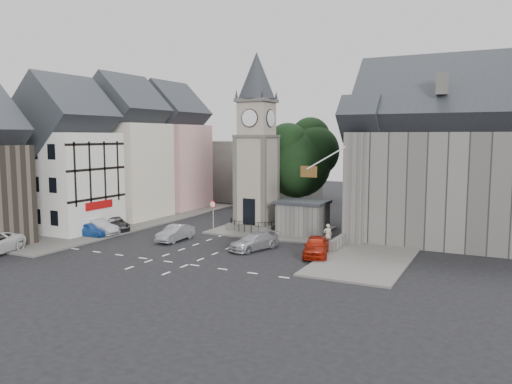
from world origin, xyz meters
The scene contains 23 objects.
ground centered at (0.00, 0.00, 0.00)m, with size 120.00×120.00×0.00m, color black.
pavement_west centered at (-12.50, 6.00, 0.07)m, with size 6.00×30.00×0.14m, color #595651.
pavement_east centered at (12.00, 8.00, 0.07)m, with size 6.00×26.00×0.14m, color #595651.
central_island centered at (1.50, 8.00, 0.08)m, with size 10.00×8.00×0.16m, color #595651.
road_markings centered at (0.00, -5.50, 0.01)m, with size 20.00×8.00×0.01m, color silver.
clock_tower centered at (0.00, 7.99, 8.12)m, with size 4.86×4.86×16.25m.
stone_shelter centered at (4.80, 7.50, 1.55)m, with size 4.30×3.30×3.08m.
town_tree centered at (2.00, 13.00, 6.97)m, with size 7.20×7.20×10.80m.
warning_sign_post centered at (-3.20, 5.43, 2.03)m, with size 0.70×0.19×2.85m.
terrace_pink centered at (-15.50, 16.00, 6.58)m, with size 8.10×7.60×12.80m.
terrace_cream centered at (-15.50, 8.00, 6.58)m, with size 8.10×7.60×12.80m.
terrace_tudor centered at (-15.50, 0.00, 6.19)m, with size 8.10×7.60×12.00m.
backdrop_west centered at (-12.00, 28.00, 4.00)m, with size 20.00×10.00×8.00m, color #4C4944.
east_building centered at (15.59, 11.00, 6.26)m, with size 14.40×11.40×12.60m.
east_boundary_wall centered at (9.20, 10.00, 0.45)m, with size 0.40×16.00×0.90m, color #55524E.
flagpole centered at (8.00, 4.00, 7.00)m, with size 3.68×0.10×2.74m.
car_west_blue centered at (-11.50, -1.41, 0.63)m, with size 1.49×3.69×1.26m, color #1D50A1.
car_west_silver centered at (-11.50, -0.51, 0.71)m, with size 1.50×4.31×1.42m, color #A3A5AB.
car_west_grey centered at (-11.50, 1.72, 0.62)m, with size 2.06×4.47×1.24m, color #2B2A2D.
car_island_silver centered at (-3.87, 0.50, 0.65)m, with size 1.38×3.96×1.30m, color #919499.
car_island_east centered at (3.49, 0.50, 0.63)m, with size 1.78×4.38×1.27m, color #ADAFB6.
car_east_red centered at (8.50, 0.62, 0.73)m, with size 1.73×4.31×1.47m, color #9B1908.
pedestrian centered at (8.18, 4.22, 0.90)m, with size 0.65×0.43×1.79m, color #BAAE99.
Camera 1 is at (20.40, -33.17, 8.69)m, focal length 35.00 mm.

